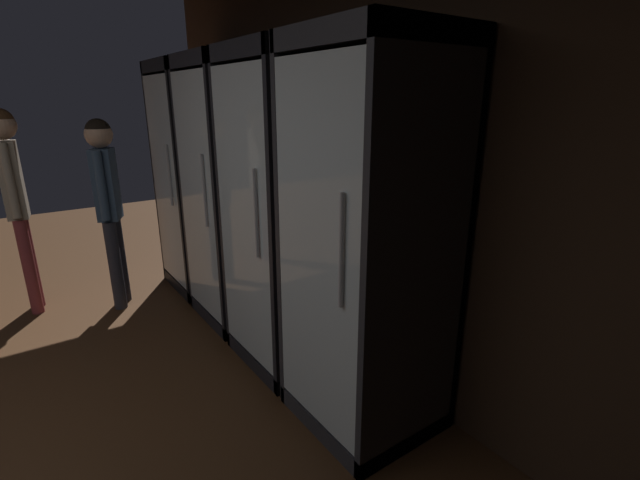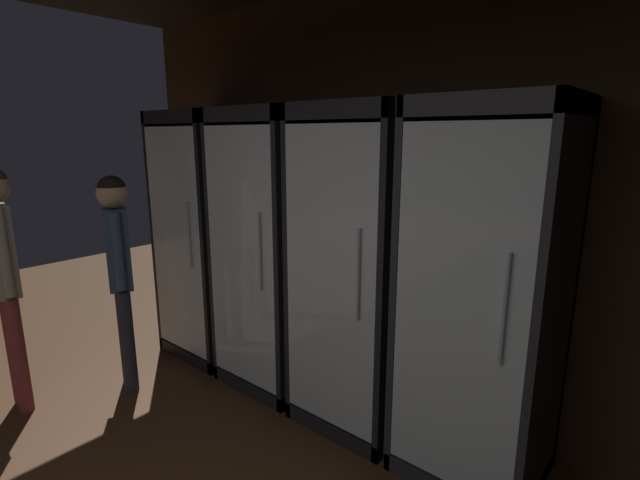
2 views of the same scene
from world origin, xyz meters
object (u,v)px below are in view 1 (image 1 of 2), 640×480
cooler_far_left (207,182)px  shopper_near (107,194)px  shopper_far (13,185)px  cooler_left (244,196)px  cooler_right (376,247)px  cooler_center (296,216)px

cooler_far_left → shopper_near: size_ratio=1.29×
shopper_near → shopper_far: (-0.30, -0.61, 0.09)m
cooler_left → cooler_right: bearing=-0.0°
cooler_left → cooler_center: (0.76, 0.00, 0.00)m
cooler_center → cooler_right: same height
cooler_far_left → shopper_far: size_ratio=1.22×
cooler_right → shopper_near: size_ratio=1.29×
cooler_far_left → shopper_near: 0.84m
cooler_far_left → cooler_left: same height
cooler_left → shopper_near: bearing=-131.7°
cooler_center → shopper_near: cooler_center is taller
cooler_right → shopper_near: bearing=-159.8°
cooler_right → shopper_far: bearing=-150.7°
cooler_left → cooler_center: same height
shopper_near → cooler_center: bearing=29.1°
shopper_near → shopper_far: size_ratio=0.95×
cooler_far_left → shopper_near: bearing=-89.0°
cooler_left → shopper_far: size_ratio=1.22×
cooler_far_left → cooler_center: bearing=0.0°
shopper_near → cooler_right: bearing=20.2°
cooler_far_left → shopper_near: (0.02, -0.84, -0.01)m
shopper_far → cooler_far_left: bearing=78.8°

